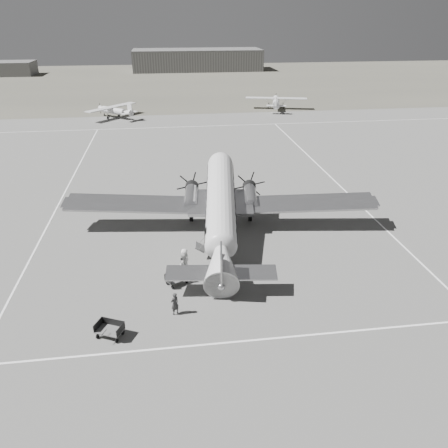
{
  "coord_description": "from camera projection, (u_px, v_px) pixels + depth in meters",
  "views": [
    {
      "loc": [
        -6.92,
        -33.68,
        17.36
      ],
      "look_at": [
        -2.72,
        -2.71,
        2.2
      ],
      "focal_mm": 35.0,
      "sensor_mm": 36.0,
      "label": 1
    }
  ],
  "objects": [
    {
      "name": "taxi_line_left",
      "position": [
        62.0,
        199.0,
        45.17
      ],
      "size": [
        0.15,
        60.0,
        0.01
      ],
      "primitive_type": "cube",
      "color": "white",
      "rests_on": "ground"
    },
    {
      "name": "light_plane_right",
      "position": [
        276.0,
        103.0,
        86.38
      ],
      "size": [
        14.11,
        12.41,
        2.52
      ],
      "primitive_type": null,
      "rotation": [
        0.0,
        0.0,
        -0.23
      ],
      "color": "silver",
      "rests_on": "ground"
    },
    {
      "name": "taxi_line_right",
      "position": [
        379.0,
        223.0,
        39.88
      ],
      "size": [
        0.15,
        80.0,
        0.01
      ],
      "primitive_type": "cube",
      "color": "white",
      "rests_on": "ground"
    },
    {
      "name": "shed_secondary",
      "position": [
        3.0,
        68.0,
        133.45
      ],
      "size": [
        18.0,
        10.0,
        4.0
      ],
      "primitive_type": "cube",
      "color": "#575757",
      "rests_on": "ground"
    },
    {
      "name": "taxi_line_near",
      "position": [
        295.0,
        336.0,
        25.95
      ],
      "size": [
        60.0,
        0.15,
        0.01
      ],
      "primitive_type": "cube",
      "color": "white",
      "rests_on": "ground"
    },
    {
      "name": "ramp_agent",
      "position": [
        184.0,
        264.0,
        31.68
      ],
      "size": [
        1.01,
        1.09,
        1.8
      ],
      "primitive_type": "imported",
      "rotation": [
        0.0,
        0.0,
        1.08
      ],
      "color": "#ABAAA8",
      "rests_on": "ground"
    },
    {
      "name": "grass_infield",
      "position": [
        187.0,
        81.0,
        123.14
      ],
      "size": [
        260.0,
        90.0,
        0.01
      ],
      "primitive_type": "cube",
      "color": "#58554A",
      "rests_on": "ground"
    },
    {
      "name": "hangar_main",
      "position": [
        197.0,
        60.0,
        144.59
      ],
      "size": [
        42.0,
        14.0,
        6.6
      ],
      "color": "slate",
      "rests_on": "ground"
    },
    {
      "name": "ground_crew",
      "position": [
        175.0,
        304.0,
        27.58
      ],
      "size": [
        0.69,
        0.63,
        1.57
      ],
      "primitive_type": "imported",
      "rotation": [
        0.0,
        0.0,
        3.74
      ],
      "color": "#2A2A2A",
      "rests_on": "ground"
    },
    {
      "name": "baggage_cart_far",
      "position": [
        110.0,
        330.0,
        25.78
      ],
      "size": [
        1.99,
        1.75,
        0.93
      ],
      "primitive_type": null,
      "rotation": [
        0.0,
        0.0,
        -0.44
      ],
      "color": "#575757",
      "rests_on": "ground"
    },
    {
      "name": "passenger",
      "position": [
        185.0,
        261.0,
        32.0
      ],
      "size": [
        0.69,
        0.99,
        1.93
      ],
      "primitive_type": "imported",
      "rotation": [
        0.0,
        0.0,
        1.66
      ],
      "color": "silver",
      "rests_on": "ground"
    },
    {
      "name": "taxi_line_horizon",
      "position": [
        206.0,
        126.0,
        74.1
      ],
      "size": [
        90.0,
        0.15,
        0.01
      ],
      "primitive_type": "cube",
      "color": "white",
      "rests_on": "ground"
    },
    {
      "name": "dc3_airliner",
      "position": [
        221.0,
        209.0,
        36.33
      ],
      "size": [
        29.74,
        22.41,
        5.25
      ],
      "primitive_type": null,
      "rotation": [
        0.0,
        0.0,
        -0.12
      ],
      "color": "#AAAAAD",
      "rests_on": "ground"
    },
    {
      "name": "ground",
      "position": [
        250.0,
        231.0,
        38.44
      ],
      "size": [
        260.0,
        260.0,
        0.0
      ],
      "primitive_type": "plane",
      "color": "slate",
      "rests_on": "ground"
    },
    {
      "name": "baggage_cart_near",
      "position": [
        177.0,
        279.0,
        30.81
      ],
      "size": [
        1.9,
        1.73,
        0.88
      ],
      "primitive_type": null,
      "rotation": [
        0.0,
        0.0,
        0.53
      ],
      "color": "#575757",
      "rests_on": "ground"
    },
    {
      "name": "light_plane_left",
      "position": [
        114.0,
        112.0,
        79.31
      ],
      "size": [
        14.11,
        14.26,
        2.3
      ],
      "primitive_type": null,
      "rotation": [
        0.0,
        0.0,
        0.84
      ],
      "color": "silver",
      "rests_on": "ground"
    }
  ]
}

